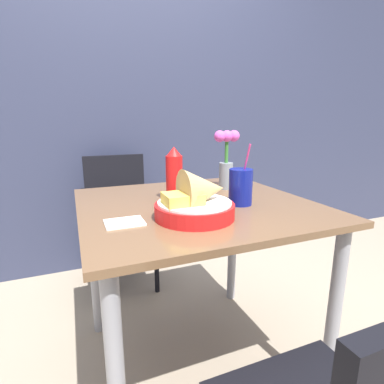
{
  "coord_description": "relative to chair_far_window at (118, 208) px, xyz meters",
  "views": [
    {
      "loc": [
        -0.46,
        -1.08,
        1.09
      ],
      "look_at": [
        -0.04,
        -0.05,
        0.82
      ],
      "focal_mm": 28.0,
      "sensor_mm": 36.0,
      "label": 1
    }
  ],
  "objects": [
    {
      "name": "drink_cup",
      "position": [
        0.34,
        -0.98,
        0.32
      ],
      "size": [
        0.09,
        0.09,
        0.24
      ],
      "color": "navy",
      "rests_on": "dining_table"
    },
    {
      "name": "food_basket",
      "position": [
        0.12,
        -1.07,
        0.31
      ],
      "size": [
        0.27,
        0.27,
        0.17
      ],
      "color": "red",
      "rests_on": "dining_table"
    },
    {
      "name": "ketchup_bottle",
      "position": [
        0.12,
        -0.82,
        0.36
      ],
      "size": [
        0.07,
        0.07,
        0.22
      ],
      "color": "red",
      "rests_on": "dining_table"
    },
    {
      "name": "flower_vase",
      "position": [
        0.42,
        -0.71,
        0.4
      ],
      "size": [
        0.13,
        0.07,
        0.28
      ],
      "color": "gray",
      "rests_on": "dining_table"
    },
    {
      "name": "napkin",
      "position": [
        -0.12,
        -1.03,
        0.25
      ],
      "size": [
        0.12,
        0.1,
        0.01
      ],
      "color": "white",
      "rests_on": "dining_table"
    },
    {
      "name": "chair_far_window",
      "position": [
        0.0,
        0.0,
        0.0
      ],
      "size": [
        0.4,
        0.4,
        0.86
      ],
      "color": "black",
      "rests_on": "ground_plane"
    },
    {
      "name": "dining_table",
      "position": [
        0.19,
        -0.89,
        0.13
      ],
      "size": [
        0.92,
        0.88,
        0.76
      ],
      "color": "brown",
      "rests_on": "ground_plane"
    },
    {
      "name": "wall_window",
      "position": [
        0.19,
        0.27,
        0.79
      ],
      "size": [
        7.0,
        0.06,
        2.6
      ],
      "color": "#2D334C",
      "rests_on": "ground_plane"
    },
    {
      "name": "ground_plane",
      "position": [
        0.19,
        -0.89,
        -0.51
      ],
      "size": [
        12.0,
        12.0,
        0.0
      ],
      "primitive_type": "plane",
      "color": "gray"
    }
  ]
}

